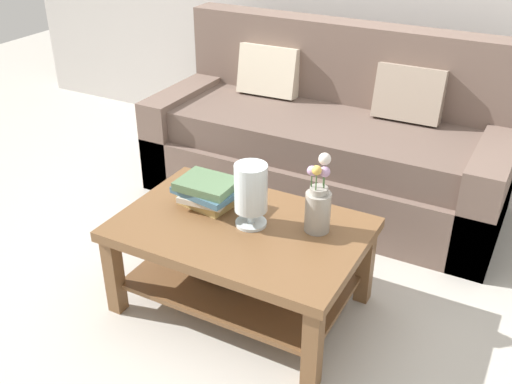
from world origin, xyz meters
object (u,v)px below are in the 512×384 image
object	(u,v)px
couch	(328,143)
flower_pitcher	(318,204)
book_stack_main	(207,192)
glass_hurricane_vase	(250,191)
coffee_table	(240,248)

from	to	relation	value
couch	flower_pitcher	world-z (taller)	couch
book_stack_main	glass_hurricane_vase	distance (m)	0.29
couch	glass_hurricane_vase	bearing A→B (deg)	-84.91
flower_pitcher	coffee_table	bearing A→B (deg)	-158.49
couch	coffee_table	bearing A→B (deg)	-86.96
coffee_table	book_stack_main	distance (m)	0.31
flower_pitcher	glass_hurricane_vase	bearing A→B (deg)	-160.69
book_stack_main	coffee_table	bearing A→B (deg)	-19.05
book_stack_main	glass_hurricane_vase	world-z (taller)	glass_hurricane_vase
flower_pitcher	book_stack_main	bearing A→B (deg)	-174.47
couch	coffee_table	xyz separation A→B (m)	(0.07, -1.24, -0.04)
coffee_table	book_stack_main	bearing A→B (deg)	160.95
glass_hurricane_vase	book_stack_main	bearing A→B (deg)	169.80
book_stack_main	couch	bearing A→B (deg)	82.39
couch	flower_pitcher	bearing A→B (deg)	-70.42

